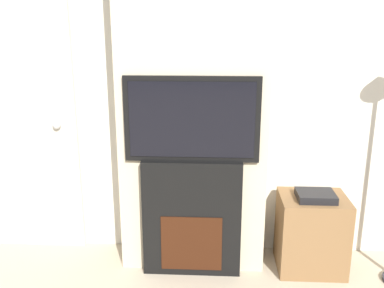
% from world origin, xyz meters
% --- Properties ---
extents(wall_back, '(6.00, 0.06, 2.70)m').
position_xyz_m(wall_back, '(0.00, 2.03, 1.35)').
color(wall_back, silver).
rests_on(wall_back, ground_plane).
extents(chimney_breast, '(0.97, 0.33, 2.70)m').
position_xyz_m(chimney_breast, '(0.00, 1.83, 1.35)').
color(chimney_breast, beige).
rests_on(chimney_breast, ground_plane).
extents(fireplace, '(0.65, 0.15, 0.80)m').
position_xyz_m(fireplace, '(0.00, 1.67, 0.40)').
color(fireplace, black).
rests_on(fireplace, ground_plane).
extents(television, '(0.85, 0.07, 0.54)m').
position_xyz_m(television, '(0.00, 1.66, 1.07)').
color(television, black).
rests_on(television, fireplace).
extents(media_stand, '(0.45, 0.37, 0.58)m').
position_xyz_m(media_stand, '(0.82, 1.75, 0.27)').
color(media_stand, brown).
rests_on(media_stand, ground_plane).
extents(entry_door, '(0.88, 0.09, 2.00)m').
position_xyz_m(entry_door, '(-1.28, 1.97, 1.00)').
color(entry_door, beige).
rests_on(entry_door, ground_plane).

